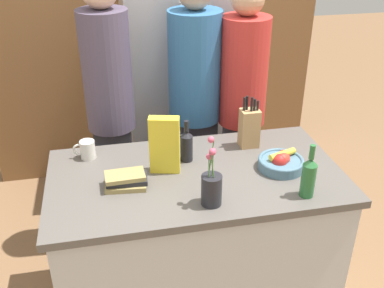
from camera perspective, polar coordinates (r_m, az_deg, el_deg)
name	(u,v)px	position (r m, az deg, el deg)	size (l,w,h in m)	color
kitchen_island	(196,241)	(2.59, 0.47, -12.18)	(1.52, 0.81, 0.90)	silver
back_wall_wood	(152,21)	(3.71, -5.12, 15.27)	(2.72, 0.12, 2.60)	brown
refrigerator	(182,77)	(3.49, -1.22, 8.56)	(0.86, 0.63, 1.90)	#B7B7BC
fruit_bowl	(281,162)	(2.40, 11.25, -2.23)	(0.24, 0.24, 0.09)	slate
knife_block	(249,127)	(2.55, 7.29, 2.11)	(0.11, 0.09, 0.31)	tan
flower_vase	(212,187)	(2.06, 2.49, -5.51)	(0.10, 0.10, 0.34)	#232328
cereal_box	(165,145)	(2.28, -3.50, -0.13)	(0.16, 0.10, 0.30)	yellow
coffee_mug	(87,150)	(2.50, -13.18, -0.70)	(0.12, 0.08, 0.10)	silver
book_stack	(126,180)	(2.24, -8.39, -4.55)	(0.22, 0.16, 0.07)	#99844C
bottle_oil	(187,145)	(2.40, -0.70, -0.12)	(0.07, 0.07, 0.24)	black
bottle_vinegar	(173,140)	(2.46, -2.38, 0.51)	(0.08, 0.08, 0.22)	#B2BCC1
bottle_wine	(309,176)	(2.17, 14.59, -3.98)	(0.07, 0.07, 0.27)	#286633
person_at_sink	(110,102)	(2.83, -10.40, 5.27)	(0.30, 0.30, 1.82)	#383842
person_in_blue	(195,97)	(2.97, 0.35, 5.94)	(0.34, 0.34, 1.77)	#383842
person_in_red_tee	(242,100)	(2.97, 6.38, 5.53)	(0.31, 0.31, 1.74)	#383842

